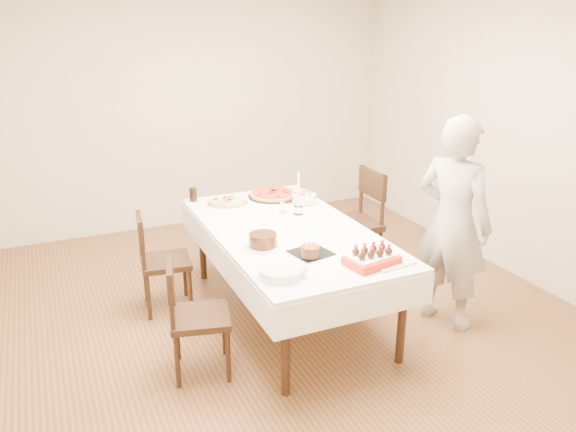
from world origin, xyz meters
name	(u,v)px	position (x,y,z in m)	size (l,w,h in m)	color
floor	(291,314)	(0.00, 0.00, 0.00)	(5.00, 5.00, 0.00)	#54311C
wall_back	(199,107)	(0.00, 2.50, 1.35)	(4.50, 0.04, 2.70)	beige
wall_right	(519,130)	(2.25, 0.00, 1.35)	(0.04, 5.00, 2.70)	beige
dining_table	(288,273)	(-0.02, 0.01, 0.38)	(1.14, 2.14, 0.75)	silver
chair_right_savory	(351,224)	(0.82, 0.47, 0.50)	(0.51, 0.51, 1.00)	black
chair_left_savory	(166,262)	(-0.89, 0.53, 0.42)	(0.43, 0.43, 0.83)	black
chair_left_dessert	(200,317)	(-0.88, -0.46, 0.41)	(0.42, 0.42, 0.83)	black
person	(453,224)	(1.08, -0.60, 0.83)	(0.61, 0.40, 1.66)	beige
pizza_white	(227,201)	(-0.25, 0.80, 0.77)	(0.36, 0.36, 0.04)	beige
pizza_pepperoni	(273,194)	(0.19, 0.82, 0.77)	(0.45, 0.45, 0.04)	red
red_placemat	(294,199)	(0.33, 0.67, 0.75)	(0.22, 0.22, 0.01)	#B21E1E
pasta_bowl	(304,198)	(0.37, 0.54, 0.79)	(0.22, 0.22, 0.07)	white
taper_candle	(298,193)	(0.20, 0.29, 0.93)	(0.08, 0.08, 0.37)	white
shaker_pair	(284,208)	(0.10, 0.36, 0.80)	(0.08, 0.08, 0.09)	white
cola_glass	(193,194)	(-0.51, 0.99, 0.81)	(0.07, 0.07, 0.12)	black
layer_cake	(263,241)	(-0.34, -0.26, 0.80)	(0.26, 0.26, 0.10)	#36190D
cake_board	(311,253)	(-0.07, -0.49, 0.75)	(0.26, 0.26, 0.01)	black
birthday_cake	(310,247)	(-0.11, -0.56, 0.83)	(0.13, 0.13, 0.14)	#351E0E
strawberry_box	(372,259)	(0.21, -0.83, 0.79)	(0.34, 0.23, 0.08)	red
box_lid	(391,263)	(0.35, -0.87, 0.75)	(0.29, 0.19, 0.02)	beige
plate_stack	(281,272)	(-0.41, -0.74, 0.78)	(0.28, 0.28, 0.06)	white
china_plate	(299,273)	(-0.28, -0.75, 0.75)	(0.20, 0.20, 0.01)	white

